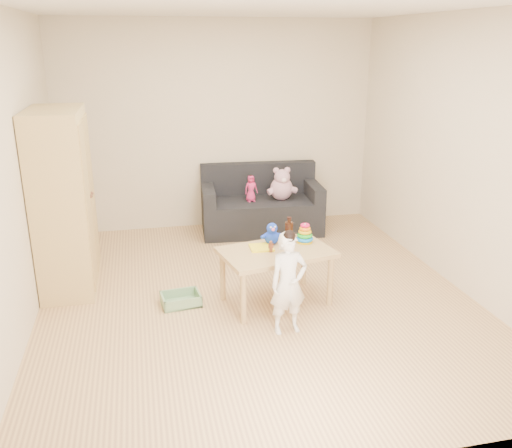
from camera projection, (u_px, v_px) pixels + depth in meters
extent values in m
plane|color=tan|center=(257.00, 297.00, 5.19)|extent=(4.50, 4.50, 0.00)
plane|color=white|center=(257.00, 5.00, 4.36)|extent=(4.50, 4.50, 0.00)
plane|color=beige|center=(218.00, 126.00, 6.85)|extent=(4.00, 0.00, 4.00)
plane|color=beige|center=(354.00, 259.00, 2.69)|extent=(4.00, 0.00, 4.00)
plane|color=beige|center=(15.00, 175.00, 4.37)|extent=(0.00, 4.50, 4.50)
plane|color=beige|center=(460.00, 154.00, 5.18)|extent=(0.00, 4.50, 4.50)
cube|color=tan|center=(63.00, 201.00, 5.18)|extent=(0.48, 0.97, 1.74)
cube|color=black|center=(261.00, 215.00, 6.92)|extent=(1.55, 0.86, 0.42)
cube|color=tan|center=(276.00, 276.00, 5.01)|extent=(1.10, 0.81, 0.52)
imported|color=white|center=(288.00, 285.00, 4.45)|extent=(0.34, 0.24, 0.85)
imported|color=#E32A6F|center=(251.00, 189.00, 6.72)|extent=(0.18, 0.14, 0.33)
cylinder|color=#C9A60A|center=(305.00, 241.00, 5.12)|extent=(0.15, 0.15, 0.02)
cylinder|color=silver|center=(305.00, 232.00, 5.09)|extent=(0.02, 0.02, 0.18)
torus|color=#0E76E6|center=(305.00, 239.00, 5.11)|extent=(0.16, 0.16, 0.04)
torus|color=green|center=(305.00, 235.00, 5.10)|extent=(0.14, 0.14, 0.04)
torus|color=#E5AA0C|center=(305.00, 232.00, 5.09)|extent=(0.13, 0.13, 0.03)
torus|color=orange|center=(305.00, 228.00, 5.08)|extent=(0.11, 0.11, 0.03)
torus|color=#EE0E4F|center=(305.00, 225.00, 5.07)|extent=(0.09, 0.09, 0.03)
cylinder|color=black|center=(289.00, 231.00, 5.16)|extent=(0.08, 0.08, 0.17)
cylinder|color=black|center=(289.00, 221.00, 5.13)|extent=(0.03, 0.03, 0.05)
cylinder|color=black|center=(289.00, 218.00, 5.12)|extent=(0.04, 0.04, 0.01)
cube|color=yellow|center=(261.00, 247.00, 4.97)|extent=(0.22, 0.22, 0.02)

